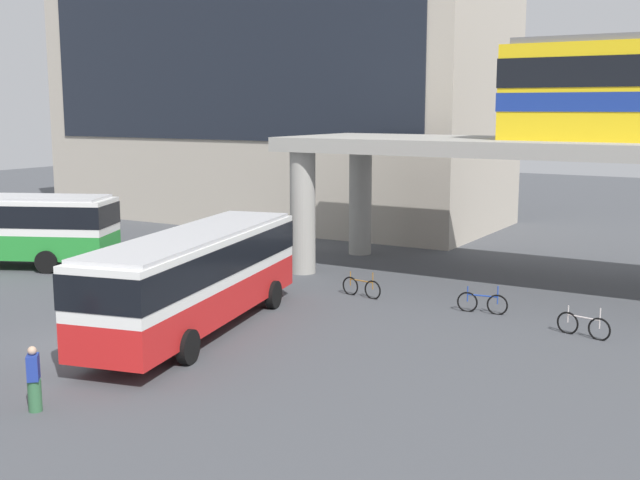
{
  "coord_description": "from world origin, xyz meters",
  "views": [
    {
      "loc": [
        18.01,
        -16.45,
        7.11
      ],
      "look_at": [
        2.99,
        8.79,
        2.2
      ],
      "focal_mm": 44.64,
      "sensor_mm": 36.0,
      "label": 1
    }
  ],
  "objects_px": {
    "bicycle_silver": "(583,326)",
    "bicycle_blue": "(482,303)",
    "bus_main": "(196,271)",
    "pedestrian_waiting_near_stop": "(34,381)",
    "bicycle_brown": "(361,288)",
    "station_building": "(275,65)"
  },
  "relations": [
    {
      "from": "bicycle_silver",
      "to": "bicycle_blue",
      "type": "bearing_deg",
      "value": 162.25
    },
    {
      "from": "bus_main",
      "to": "pedestrian_waiting_near_stop",
      "type": "bearing_deg",
      "value": -81.67
    },
    {
      "from": "bicycle_brown",
      "to": "bicycle_silver",
      "type": "height_order",
      "value": "same"
    },
    {
      "from": "station_building",
      "to": "bicycle_silver",
      "type": "bearing_deg",
      "value": -37.04
    },
    {
      "from": "bus_main",
      "to": "pedestrian_waiting_near_stop",
      "type": "xyz_separation_m",
      "value": [
        1.07,
        -7.3,
        -1.25
      ]
    },
    {
      "from": "station_building",
      "to": "bicycle_blue",
      "type": "bearing_deg",
      "value": -39.9
    },
    {
      "from": "station_building",
      "to": "pedestrian_waiting_near_stop",
      "type": "xyz_separation_m",
      "value": [
        13.77,
        -30.72,
        -9.0
      ]
    },
    {
      "from": "bicycle_silver",
      "to": "bus_main",
      "type": "bearing_deg",
      "value": -152.21
    },
    {
      "from": "bicycle_brown",
      "to": "pedestrian_waiting_near_stop",
      "type": "xyz_separation_m",
      "value": [
        -1.26,
        -14.16,
        0.38
      ]
    },
    {
      "from": "bicycle_silver",
      "to": "station_building",
      "type": "bearing_deg",
      "value": 142.96
    },
    {
      "from": "station_building",
      "to": "bicycle_brown",
      "type": "height_order",
      "value": "station_building"
    },
    {
      "from": "bicycle_brown",
      "to": "bicycle_blue",
      "type": "height_order",
      "value": "same"
    },
    {
      "from": "station_building",
      "to": "pedestrian_waiting_near_stop",
      "type": "distance_m",
      "value": 34.85
    },
    {
      "from": "bicycle_blue",
      "to": "pedestrian_waiting_near_stop",
      "type": "height_order",
      "value": "pedestrian_waiting_near_stop"
    },
    {
      "from": "bus_main",
      "to": "bicycle_brown",
      "type": "xyz_separation_m",
      "value": [
        2.33,
        6.86,
        -1.63
      ]
    },
    {
      "from": "bicycle_blue",
      "to": "bicycle_silver",
      "type": "xyz_separation_m",
      "value": [
        3.71,
        -1.19,
        0.0
      ]
    },
    {
      "from": "bicycle_brown",
      "to": "bicycle_silver",
      "type": "bearing_deg",
      "value": -7.84
    },
    {
      "from": "bus_main",
      "to": "station_building",
      "type": "bearing_deg",
      "value": 118.46
    },
    {
      "from": "station_building",
      "to": "bicycle_blue",
      "type": "relative_size",
      "value": 15.98
    },
    {
      "from": "bicycle_brown",
      "to": "station_building",
      "type": "bearing_deg",
      "value": 132.21
    },
    {
      "from": "bicycle_blue",
      "to": "bicycle_silver",
      "type": "height_order",
      "value": "same"
    },
    {
      "from": "bicycle_blue",
      "to": "pedestrian_waiting_near_stop",
      "type": "xyz_separation_m",
      "value": [
        -6.02,
        -14.18,
        0.38
      ]
    }
  ]
}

